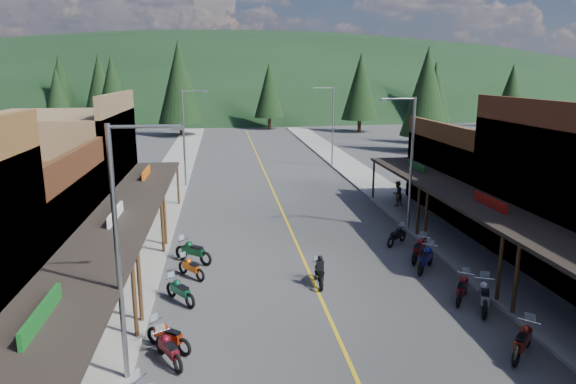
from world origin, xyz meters
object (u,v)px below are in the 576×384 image
object	(u,v)px
pine_11	(427,92)
pedestrian_east_b	(397,193)
streetlight_0	(122,245)
pine_5	(428,80)
shop_east_3	(487,176)
pine_3	(269,90)
pine_10	(113,93)
bike_west_6	(168,335)
streetlight_2	(409,158)
pine_4	(361,86)
pine_2	(180,82)
bike_west_7	(180,290)
bike_east_7	(463,287)
bike_east_10	(397,235)
bike_east_8	(426,257)
bike_west_5	(169,348)
bike_east_5	(523,339)
bike_west_8	(191,267)
bike_east_9	(419,248)
streetlight_1	(185,134)
pine_9	(435,96)
pine_6	(512,90)
rider_on_bike	(319,272)
pine_7	(61,85)
pine_8	(59,104)
bike_east_6	(484,294)
pine_1	(100,86)
bike_west_9	(193,250)

from	to	relation	value
pine_11	pedestrian_east_b	world-z (taller)	pine_11
streetlight_0	pine_5	size ratio (longest dim) A/B	0.57
shop_east_3	streetlight_0	distance (m)	27.05
pine_3	pedestrian_east_b	size ratio (longest dim) A/B	6.15
streetlight_0	pine_10	bearing A→B (deg)	101.16
pine_5	bike_west_6	size ratio (longest dim) A/B	7.00
streetlight_2	pine_4	size ratio (longest dim) A/B	0.64
pine_2	pedestrian_east_b	distance (m)	48.82
bike_west_7	shop_east_3	bearing A→B (deg)	-5.37
streetlight_2	pine_3	world-z (taller)	pine_3
pine_5	bike_west_7	distance (m)	83.10
bike_east_7	bike_east_10	xyz separation A→B (m)	(-0.33, 7.31, -0.04)
streetlight_2	bike_east_8	bearing A→B (deg)	-101.64
pine_2	pine_10	world-z (taller)	pine_2
bike_west_5	bike_east_5	bearing A→B (deg)	-33.91
bike_west_8	pine_4	bearing A→B (deg)	28.50
bike_east_9	bike_west_5	bearing A→B (deg)	-109.01
streetlight_1	bike_east_10	world-z (taller)	streetlight_1
pine_9	shop_east_3	bearing A→B (deg)	-106.91
pine_6	pine_11	world-z (taller)	pine_11
bike_east_8	bike_east_7	bearing A→B (deg)	-49.38
pine_10	rider_on_bike	bearing A→B (deg)	-69.79
pine_3	rider_on_bike	bearing A→B (deg)	-93.33
pine_3	pine_9	bearing A→B (deg)	-46.40
shop_east_3	bike_east_5	world-z (taller)	shop_east_3
streetlight_0	bike_east_9	world-z (taller)	streetlight_0
streetlight_2	bike_west_5	bearing A→B (deg)	-134.36
pine_5	pine_10	xyz separation A→B (m)	(-52.00, -22.00, -1.21)
pine_3	pine_7	distance (m)	37.37
streetlight_1	pine_5	size ratio (longest dim) A/B	0.57
pine_9	rider_on_bike	size ratio (longest dim) A/B	5.53
pine_8	bike_east_8	world-z (taller)	pine_8
bike_east_7	bike_west_8	bearing A→B (deg)	-163.48
pine_8	bike_west_6	bearing A→B (deg)	-70.13
streetlight_0	bike_east_6	size ratio (longest dim) A/B	3.43
bike_west_6	bike_west_8	distance (m)	6.45
pine_7	pedestrian_east_b	bearing A→B (deg)	-57.38
pine_6	bike_east_6	bearing A→B (deg)	-120.73
pine_1	bike_west_5	xyz separation A→B (m)	(18.09, -75.15, -6.68)
streetlight_1	pine_10	world-z (taller)	pine_10
bike_west_9	bike_west_5	bearing A→B (deg)	-142.61
bike_west_8	pine_7	bearing A→B (deg)	70.37
pine_1	pine_8	bearing A→B (deg)	-86.19
pine_1	rider_on_bike	bearing A→B (deg)	-70.78
pine_9	bike_east_5	bearing A→B (deg)	-109.49
pine_9	pine_10	world-z (taller)	pine_10
bike_west_6	bike_west_5	bearing A→B (deg)	-133.67
pine_9	bike_west_6	size ratio (longest dim) A/B	5.40
streetlight_2	pine_7	xyz separation A→B (m)	(-38.95, 68.00, 2.78)
pine_1	bike_west_5	size ratio (longest dim) A/B	6.40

